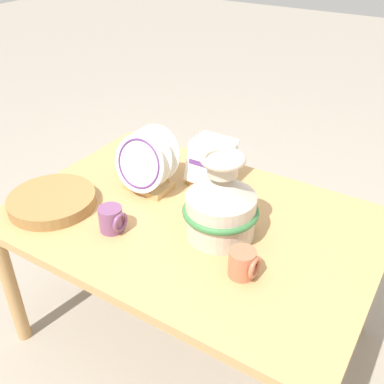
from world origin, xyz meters
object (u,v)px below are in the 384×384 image
Objects in this scene: dish_rack_round_plates at (146,166)px; dish_rack_square_plates at (211,167)px; ceramic_vase at (221,203)px; mug_terracotta_glaze at (243,264)px; wicker_charger_stack at (52,201)px; mug_plum_glaze at (112,219)px.

dish_rack_round_plates is 0.26m from dish_rack_square_plates.
dish_rack_square_plates is (-0.19, 0.27, -0.05)m from ceramic_vase.
dish_rack_square_plates reaches higher than mug_terracotta_glaze.
ceramic_vase is at bearing -54.57° from dish_rack_square_plates.
ceramic_vase is at bearing -14.16° from dish_rack_round_plates.
ceramic_vase is 1.24× the size of dish_rack_round_plates.
ceramic_vase reaches higher than dish_rack_round_plates.
mug_terracotta_glaze is at bearing 3.30° from wicker_charger_stack.
dish_rack_square_plates is 0.58× the size of wicker_charger_stack.
dish_rack_square_plates is at bearing 74.01° from mug_plum_glaze.
mug_terracotta_glaze is (0.48, 0.04, 0.00)m from mug_plum_glaze.
wicker_charger_stack is (-0.61, -0.18, -0.10)m from ceramic_vase.
dish_rack_round_plates is 0.28m from mug_plum_glaze.
mug_terracotta_glaze is (0.35, -0.41, -0.03)m from dish_rack_square_plates.
ceramic_vase is 0.34m from dish_rack_square_plates.
dish_rack_square_plates is at bearing 125.43° from ceramic_vase.
ceramic_vase is at bearing 28.99° from mug_plum_glaze.
mug_plum_glaze is at bearing 1.20° from wicker_charger_stack.
dish_rack_square_plates is 2.05× the size of mug_plum_glaze.
mug_plum_glaze reaches higher than wicker_charger_stack.
wicker_charger_stack is 0.29m from mug_plum_glaze.
dish_rack_round_plates is 2.69× the size of mug_plum_glaze.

